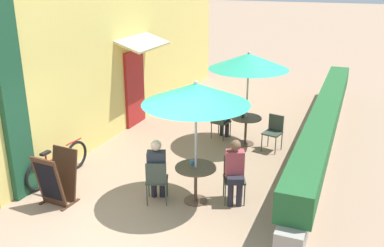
{
  "coord_description": "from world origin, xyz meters",
  "views": [
    {
      "loc": [
        3.44,
        -5.09,
        4.13
      ],
      "look_at": [
        0.15,
        3.07,
        1.0
      ],
      "focal_mm": 40.0,
      "sensor_mm": 36.0,
      "label": 1
    }
  ],
  "objects": [
    {
      "name": "ground_plane",
      "position": [
        0.0,
        0.0,
        0.0
      ],
      "size": [
        120.0,
        120.0,
        0.0
      ],
      "primitive_type": "plane",
      "color": "#9E7F66"
    },
    {
      "name": "cafe_facade_wall",
      "position": [
        -2.54,
        5.51,
        2.09
      ],
      "size": [
        0.98,
        11.28,
        4.2
      ],
      "color": "#E0CC6B",
      "rests_on": "ground_plane"
    },
    {
      "name": "planter_hedge",
      "position": [
        2.75,
        5.54,
        0.54
      ],
      "size": [
        0.6,
        10.28,
        1.01
      ],
      "color": "gray",
      "rests_on": "ground_plane"
    },
    {
      "name": "patio_table_near",
      "position": [
        0.81,
        1.6,
        0.52
      ],
      "size": [
        0.77,
        0.77,
        0.71
      ],
      "color": "brown",
      "rests_on": "ground_plane"
    },
    {
      "name": "patio_umbrella_near",
      "position": [
        0.81,
        1.6,
        2.12
      ],
      "size": [
        1.93,
        1.93,
        2.36
      ],
      "color": "#B7B7BC",
      "rests_on": "ground_plane"
    },
    {
      "name": "cafe_chair_near_left",
      "position": [
        1.46,
        1.95,
        0.52
      ],
      "size": [
        0.52,
        0.52,
        0.87
      ],
      "rotation": [
        0.0,
        0.0,
        3.53
      ],
      "color": "#384238",
      "rests_on": "ground_plane"
    },
    {
      "name": "seated_patron_near_left",
      "position": [
        1.5,
        1.85,
        0.69
      ],
      "size": [
        0.45,
        0.49,
        1.25
      ],
      "rotation": [
        0.0,
        0.0,
        3.53
      ],
      "color": "#23232D",
      "rests_on": "ground_plane"
    },
    {
      "name": "cafe_chair_near_right",
      "position": [
        0.17,
        1.26,
        0.52
      ],
      "size": [
        0.52,
        0.52,
        0.87
      ],
      "rotation": [
        0.0,
        0.0,
        6.67
      ],
      "color": "#384238",
      "rests_on": "ground_plane"
    },
    {
      "name": "seated_patron_near_right",
      "position": [
        0.13,
        1.36,
        0.69
      ],
      "size": [
        0.45,
        0.49,
        1.25
      ],
      "rotation": [
        0.0,
        0.0,
        6.67
      ],
      "color": "#23232D",
      "rests_on": "ground_plane"
    },
    {
      "name": "coffee_cup_near",
      "position": [
        0.71,
        1.68,
        0.76
      ],
      "size": [
        0.07,
        0.07,
        0.09
      ],
      "color": "teal",
      "rests_on": "patio_table_near"
    },
    {
      "name": "patio_table_mid",
      "position": [
        0.93,
        4.74,
        0.52
      ],
      "size": [
        0.77,
        0.77,
        0.71
      ],
      "color": "brown",
      "rests_on": "ground_plane"
    },
    {
      "name": "patio_umbrella_mid",
      "position": [
        0.93,
        4.74,
        2.12
      ],
      "size": [
        1.93,
        1.93,
        2.36
      ],
      "color": "#B7B7BC",
      "rests_on": "ground_plane"
    },
    {
      "name": "cafe_chair_mid_left",
      "position": [
        1.65,
        4.65,
        0.52
      ],
      "size": [
        0.48,
        0.48,
        0.87
      ],
      "rotation": [
        0.0,
        0.0,
        9.2
      ],
      "color": "#384238",
      "rests_on": "ground_plane"
    },
    {
      "name": "cafe_chair_mid_right",
      "position": [
        0.21,
        4.83,
        0.52
      ],
      "size": [
        0.48,
        0.48,
        0.87
      ],
      "rotation": [
        0.0,
        0.0,
        12.34
      ],
      "color": "#384238",
      "rests_on": "ground_plane"
    },
    {
      "name": "seated_patron_mid_right",
      "position": [
        0.23,
        4.94,
        0.69
      ],
      "size": [
        0.4,
        0.46,
        1.25
      ],
      "rotation": [
        0.0,
        0.0,
        12.34
      ],
      "color": "#23232D",
      "rests_on": "ground_plane"
    },
    {
      "name": "coffee_cup_mid",
      "position": [
        0.86,
        4.69,
        0.76
      ],
      "size": [
        0.07,
        0.07,
        0.09
      ],
      "color": "#232328",
      "rests_on": "patio_table_mid"
    },
    {
      "name": "bicycle_leaning",
      "position": [
        -2.2,
        1.4,
        0.34
      ],
      "size": [
        0.22,
        1.76,
        0.73
      ],
      "rotation": [
        0.0,
        0.0,
        -0.09
      ],
      "color": "black",
      "rests_on": "ground_plane"
    },
    {
      "name": "menu_board",
      "position": [
        -1.57,
        0.59,
        0.5
      ],
      "size": [
        0.62,
        0.67,
        1.02
      ],
      "rotation": [
        0.0,
        0.0,
        -0.07
      ],
      "color": "#422819",
      "rests_on": "ground_plane"
    }
  ]
}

